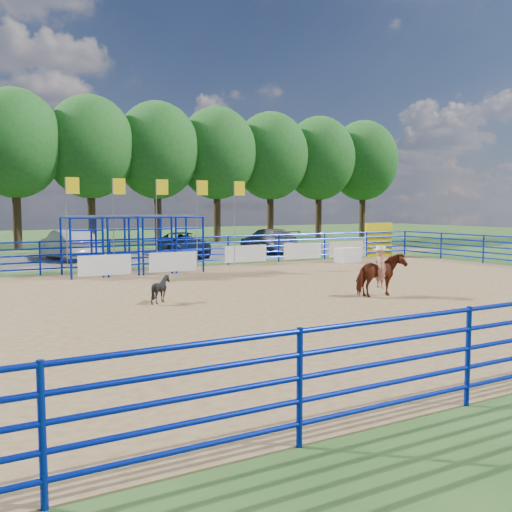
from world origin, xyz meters
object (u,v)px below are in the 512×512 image
announcer_table (348,255)px  car_c (183,245)px  calf (161,289)px  car_d (268,240)px  car_b (68,245)px  horse_and_rider (380,272)px

announcer_table → car_c: 9.77m
calf → car_d: bearing=-36.5°
announcer_table → car_c: car_c is taller
car_d → announcer_table: bearing=96.9°
car_b → calf: bearing=79.9°
car_b → car_c: bearing=158.3°
horse_and_rider → car_b: horse_and_rider is taller
car_c → horse_and_rider: bearing=-81.9°
announcer_table → car_b: size_ratio=0.29×
announcer_table → horse_and_rider: size_ratio=0.63×
horse_and_rider → car_c: 17.07m
calf → car_d: (12.70, 15.04, 0.34)m
announcer_table → horse_and_rider: horse_and_rider is taller
car_c → car_b: bearing=175.0°
calf → car_d: car_d is taller
car_b → car_c: 6.40m
announcer_table → car_c: bearing=130.6°
announcer_table → horse_and_rider: (-6.32, -9.65, 0.43)m
horse_and_rider → car_c: bearing=90.1°
calf → car_c: car_c is taller
announcer_table → car_b: car_b is taller
horse_and_rider → announcer_table: bearing=56.8°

